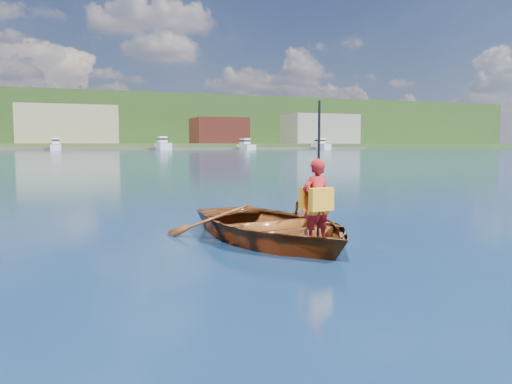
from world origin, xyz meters
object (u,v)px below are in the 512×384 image
(dock, at_px, (127,149))
(marina_yachts, at_px, (84,145))
(child_paddler, at_px, (316,201))
(rowboat, at_px, (271,226))

(dock, relative_size, marina_yachts, 1.11)
(child_paddler, bearing_deg, marina_yachts, 90.02)
(rowboat, xyz_separation_m, dock, (12.51, 147.76, 0.19))
(dock, xyz_separation_m, marina_yachts, (-12.26, -4.69, 0.96))
(child_paddler, bearing_deg, dock, 85.30)
(child_paddler, bearing_deg, rowboat, 108.39)
(child_paddler, relative_size, dock, 0.01)
(child_paddler, height_order, dock, child_paddler)
(rowboat, bearing_deg, dock, 85.16)
(marina_yachts, bearing_deg, child_paddler, -89.98)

